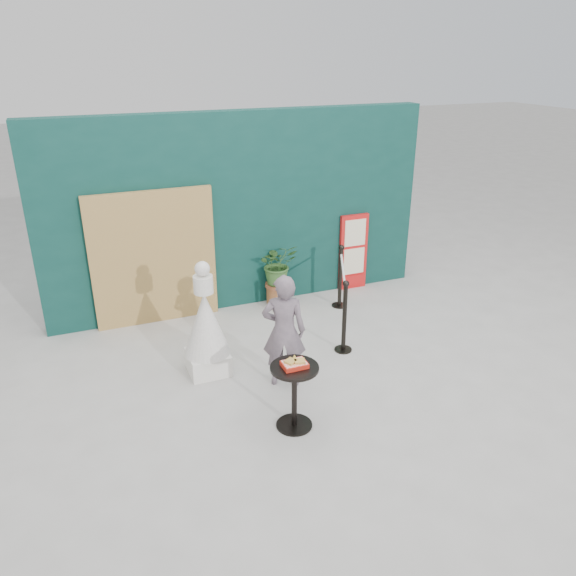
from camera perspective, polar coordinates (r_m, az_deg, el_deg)
The scene contains 10 objects.
ground at distance 6.68m, azimuth 3.95°, elevation -11.73°, with size 60.00×60.00×0.00m, color #ADAAA5.
back_wall at distance 8.73m, azimuth -4.86°, elevation 7.73°, with size 6.00×0.30×3.00m, color #0A312C.
bamboo_fence at distance 8.39m, azimuth -13.46°, elevation 2.94°, with size 1.80×0.08×2.00m, color tan.
woman at distance 6.69m, azimuth -0.41°, elevation -4.40°, with size 0.52×0.34×1.44m, color slate.
menu_board at distance 9.52m, azimuth 6.65°, elevation 3.64°, with size 0.50×0.07×1.30m.
statue at distance 7.05m, azimuth -8.32°, elevation -4.10°, with size 0.59×0.59×1.50m.
cafe_table at distance 6.06m, azimuth 0.65°, elevation -10.03°, with size 0.52×0.52×0.75m.
food_basket at distance 5.91m, azimuth 0.67°, elevation -7.68°, with size 0.26×0.19×0.11m.
planter at distance 8.87m, azimuth -1.06°, elevation 1.90°, with size 0.60×0.52×1.02m.
stanchion_barrier at distance 8.20m, azimuth 5.53°, elevation -0.81°, with size 0.84×1.54×1.03m.
Camera 1 is at (-2.47, -4.89, 3.83)m, focal length 35.00 mm.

